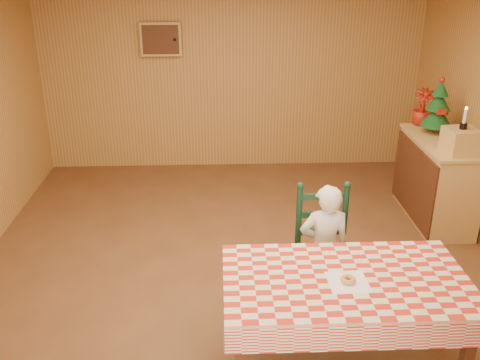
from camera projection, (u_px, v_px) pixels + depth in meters
name	position (u px, v px, depth m)	size (l,w,h in m)	color
ground	(241.00, 285.00, 4.82)	(6.00, 6.00, 0.00)	brown
cabin_walls	(238.00, 71.00, 4.59)	(5.10, 6.05, 2.65)	#B48341
dining_table	(345.00, 288.00, 3.59)	(1.66, 0.96, 0.77)	#4E2915
ladder_chair	(322.00, 252.00, 4.39)	(0.44, 0.40, 1.08)	black
seated_child	(324.00, 249.00, 4.31)	(0.41, 0.27, 1.12)	silver
napkin	(348.00, 282.00, 3.51)	(0.26, 0.26, 0.00)	white
donut	(348.00, 280.00, 3.51)	(0.10, 0.10, 0.03)	#D3894C
shelf_unit	(436.00, 180.00, 5.87)	(0.54, 1.24, 0.93)	tan
crate	(461.00, 141.00, 5.27)	(0.30, 0.30, 0.25)	tan
christmas_tree	(438.00, 108.00, 5.80)	(0.34, 0.34, 0.62)	#4E2915
flower_arrangement	(423.00, 107.00, 6.10)	(0.24, 0.24, 0.42)	#A61B0F
candle_set	(464.00, 123.00, 5.19)	(0.07, 0.07, 0.22)	black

